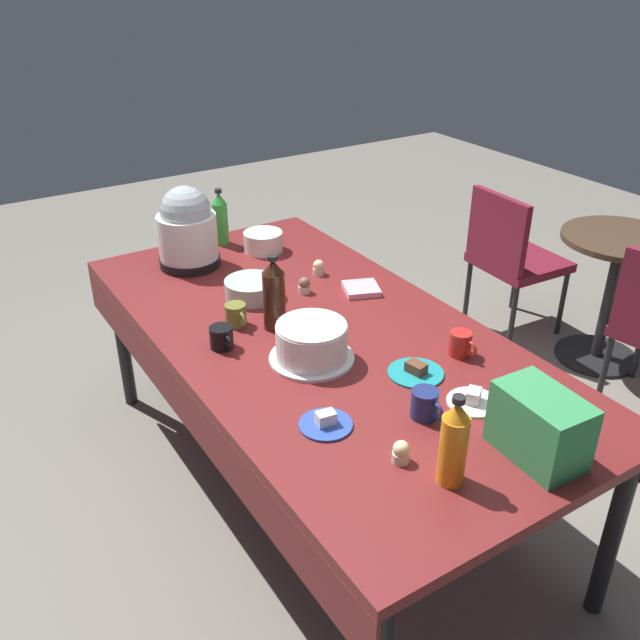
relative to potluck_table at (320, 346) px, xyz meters
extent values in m
plane|color=slate|center=(0.00, 0.00, -0.69)|extent=(9.00, 9.00, 0.00)
cube|color=maroon|center=(0.00, 0.00, 0.04)|extent=(2.20, 1.10, 0.04)
cylinder|color=black|center=(-1.02, -0.47, -0.33)|extent=(0.06, 0.06, 0.71)
cylinder|color=black|center=(-1.02, 0.47, -0.33)|extent=(0.06, 0.06, 0.71)
cylinder|color=black|center=(1.02, 0.47, -0.33)|extent=(0.06, 0.06, 0.71)
cube|color=maroon|center=(0.00, -0.55, -0.07)|extent=(2.20, 0.01, 0.18)
cube|color=maroon|center=(0.00, 0.55, -0.07)|extent=(2.20, 0.01, 0.18)
cylinder|color=silver|center=(0.15, -0.13, 0.07)|extent=(0.30, 0.30, 0.01)
cylinder|color=white|center=(0.15, -0.13, 0.13)|extent=(0.25, 0.25, 0.12)
cylinder|color=white|center=(0.15, -0.13, 0.20)|extent=(0.24, 0.24, 0.01)
cylinder|color=black|center=(-0.82, -0.17, 0.08)|extent=(0.27, 0.27, 0.04)
cylinder|color=white|center=(-0.82, -0.17, 0.20)|extent=(0.26, 0.26, 0.20)
sphere|color=#B2BCC1|center=(-0.82, -0.17, 0.32)|extent=(0.22, 0.22, 0.22)
cylinder|color=#B2C6BC|center=(-0.39, -0.08, 0.10)|extent=(0.22, 0.22, 0.08)
cylinder|color=silver|center=(-0.79, 0.19, 0.11)|extent=(0.18, 0.18, 0.09)
cylinder|color=white|center=(0.64, 0.16, 0.07)|extent=(0.16, 0.16, 0.01)
cube|color=beige|center=(0.64, 0.16, 0.09)|extent=(0.07, 0.07, 0.04)
cylinder|color=#2D4CB2|center=(0.49, -0.29, 0.07)|extent=(0.16, 0.16, 0.01)
cube|color=white|center=(0.49, -0.29, 0.09)|extent=(0.05, 0.06, 0.04)
cylinder|color=teal|center=(0.41, 0.12, 0.07)|extent=(0.19, 0.19, 0.01)
cube|color=brown|center=(0.41, 0.12, 0.09)|extent=(0.07, 0.06, 0.04)
cylinder|color=beige|center=(-0.31, 0.12, 0.08)|extent=(0.05, 0.05, 0.03)
sphere|color=brown|center=(-0.31, 0.12, 0.11)|extent=(0.05, 0.05, 0.05)
cylinder|color=beige|center=(0.74, -0.20, 0.08)|extent=(0.05, 0.05, 0.03)
sphere|color=beige|center=(0.74, -0.20, 0.11)|extent=(0.05, 0.05, 0.05)
cylinder|color=beige|center=(-0.43, 0.27, 0.08)|extent=(0.05, 0.05, 0.03)
sphere|color=beige|center=(-0.43, 0.27, 0.11)|extent=(0.05, 0.05, 0.05)
cylinder|color=orange|center=(0.87, -0.14, 0.16)|extent=(0.08, 0.08, 0.20)
cone|color=orange|center=(0.87, -0.14, 0.29)|extent=(0.07, 0.07, 0.05)
cylinder|color=black|center=(0.87, -0.14, 0.33)|extent=(0.03, 0.03, 0.02)
cylinder|color=#33190F|center=(-0.12, -0.12, 0.17)|extent=(0.08, 0.08, 0.22)
cone|color=#33190F|center=(-0.12, -0.12, 0.31)|extent=(0.08, 0.08, 0.05)
cylinder|color=black|center=(-0.12, -0.12, 0.35)|extent=(0.04, 0.04, 0.02)
cylinder|color=green|center=(-0.98, 0.06, 0.16)|extent=(0.07, 0.07, 0.20)
cone|color=green|center=(-0.98, 0.06, 0.29)|extent=(0.07, 0.07, 0.05)
cylinder|color=black|center=(-0.98, 0.06, 0.32)|extent=(0.03, 0.03, 0.02)
cylinder|color=black|center=(-0.09, -0.35, 0.10)|extent=(0.08, 0.08, 0.08)
torus|color=black|center=(-0.04, -0.35, 0.11)|extent=(0.05, 0.01, 0.05)
cylinder|color=olive|center=(-0.22, -0.24, 0.10)|extent=(0.08, 0.08, 0.08)
torus|color=olive|center=(-0.17, -0.24, 0.11)|extent=(0.05, 0.01, 0.05)
cylinder|color=navy|center=(0.61, -0.01, 0.11)|extent=(0.08, 0.08, 0.09)
torus|color=navy|center=(0.66, -0.01, 0.11)|extent=(0.06, 0.01, 0.06)
cylinder|color=#B2231E|center=(0.40, 0.33, 0.11)|extent=(0.08, 0.08, 0.09)
torus|color=#B2231E|center=(0.45, 0.33, 0.11)|extent=(0.06, 0.01, 0.06)
cube|color=#338C4C|center=(0.92, 0.14, 0.16)|extent=(0.27, 0.17, 0.20)
cube|color=pink|center=(-0.19, 0.33, 0.07)|extent=(0.18, 0.18, 0.02)
cube|color=maroon|center=(-0.55, 1.69, -0.26)|extent=(0.46, 0.46, 0.05)
cube|color=maroon|center=(-0.56, 1.49, -0.04)|extent=(0.42, 0.06, 0.40)
cylinder|color=black|center=(-0.35, 1.87, -0.49)|extent=(0.03, 0.03, 0.40)
cylinder|color=black|center=(-0.73, 1.89, -0.49)|extent=(0.03, 0.03, 0.40)
cylinder|color=black|center=(-0.37, 1.49, -0.49)|extent=(0.03, 0.03, 0.40)
cylinder|color=black|center=(-0.75, 1.51, -0.49)|extent=(0.03, 0.03, 0.40)
cylinder|color=black|center=(0.18, 1.85, -0.49)|extent=(0.03, 0.03, 0.40)
cylinder|color=black|center=(0.25, 1.47, -0.49)|extent=(0.03, 0.03, 0.40)
cylinder|color=#473323|center=(-0.05, 1.84, 0.02)|extent=(0.60, 0.60, 0.03)
cylinder|color=black|center=(-0.05, 1.84, -0.33)|extent=(0.06, 0.06, 0.67)
cylinder|color=black|center=(-0.05, 1.84, -0.68)|extent=(0.44, 0.44, 0.02)
camera|label=1|loc=(1.88, -1.19, 1.33)|focal=38.78mm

